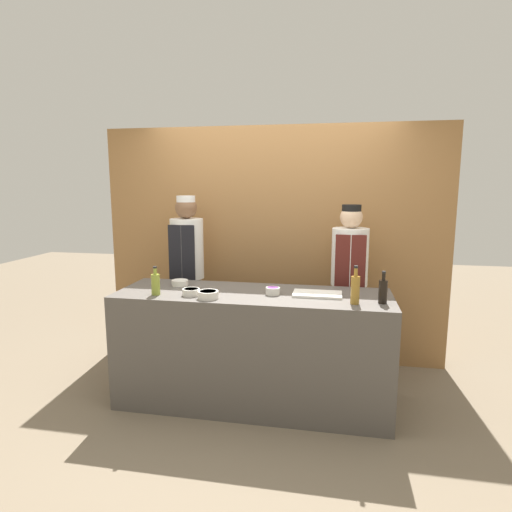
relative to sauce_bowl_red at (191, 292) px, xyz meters
name	(u,v)px	position (x,y,z in m)	size (l,w,h in m)	color
ground_plane	(253,401)	(0.47, 0.17, -0.98)	(14.00, 14.00, 0.00)	#756651
cabinet_wall	(272,244)	(0.47, 1.24, 0.22)	(3.52, 0.18, 2.40)	olive
counter	(253,348)	(0.47, 0.17, -0.50)	(2.23, 0.72, 0.95)	#514C47
sauce_bowl_red	(191,292)	(0.00, 0.00, 0.00)	(0.14, 0.14, 0.05)	silver
sauce_bowl_purple	(273,291)	(0.63, 0.14, 0.00)	(0.11, 0.11, 0.06)	silver
sauce_bowl_white	(180,282)	(-0.21, 0.31, 0.00)	(0.14, 0.14, 0.05)	silver
sauce_bowl_green	(208,294)	(0.16, -0.06, 0.00)	(0.16, 0.16, 0.06)	silver
cutting_board	(317,294)	(0.99, 0.18, -0.02)	(0.38, 0.23, 0.02)	white
bottle_vinegar	(355,289)	(1.27, -0.01, 0.08)	(0.07, 0.07, 0.29)	olive
bottle_soy	(383,291)	(1.47, 0.04, 0.07)	(0.06, 0.06, 0.24)	black
bottle_oil	(156,284)	(-0.28, -0.03, 0.06)	(0.07, 0.07, 0.23)	olive
chef_left	(188,274)	(-0.32, 0.81, -0.04)	(0.32, 0.32, 1.71)	#28282D
chef_right	(349,285)	(1.25, 0.81, -0.08)	(0.33, 0.33, 1.64)	#28282D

